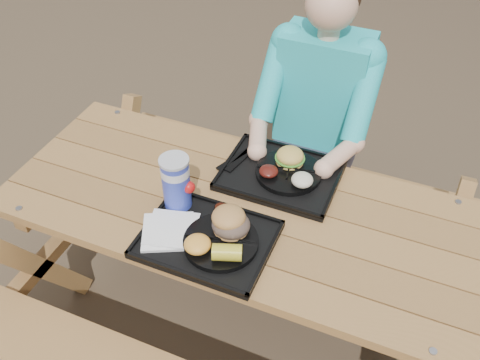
% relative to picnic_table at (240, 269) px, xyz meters
% --- Properties ---
extents(ground, '(60.00, 60.00, 0.00)m').
position_rel_picnic_table_xyz_m(ground, '(0.00, 0.00, -0.38)').
color(ground, '#999999').
rests_on(ground, ground).
extents(picnic_table, '(1.80, 1.49, 0.75)m').
position_rel_picnic_table_xyz_m(picnic_table, '(0.00, 0.00, 0.00)').
color(picnic_table, '#999999').
rests_on(picnic_table, ground).
extents(tray_near, '(0.45, 0.35, 0.02)m').
position_rel_picnic_table_xyz_m(tray_near, '(-0.04, -0.21, 0.39)').
color(tray_near, black).
rests_on(tray_near, picnic_table).
extents(tray_far, '(0.45, 0.35, 0.02)m').
position_rel_picnic_table_xyz_m(tray_far, '(0.08, 0.21, 0.39)').
color(tray_far, black).
rests_on(tray_far, picnic_table).
extents(plate_near, '(0.26, 0.26, 0.02)m').
position_rel_picnic_table_xyz_m(plate_near, '(0.02, -0.21, 0.41)').
color(plate_near, black).
rests_on(plate_near, tray_near).
extents(plate_far, '(0.26, 0.26, 0.02)m').
position_rel_picnic_table_xyz_m(plate_far, '(0.11, 0.22, 0.41)').
color(plate_far, black).
rests_on(plate_far, tray_far).
extents(napkin_stack, '(0.24, 0.24, 0.02)m').
position_rel_picnic_table_xyz_m(napkin_stack, '(-0.17, -0.24, 0.40)').
color(napkin_stack, white).
rests_on(napkin_stack, tray_near).
extents(soda_cup, '(0.10, 0.10, 0.20)m').
position_rel_picnic_table_xyz_m(soda_cup, '(-0.21, -0.10, 0.50)').
color(soda_cup, '#1628AB').
rests_on(soda_cup, tray_near).
extents(condiment_bbq, '(0.05, 0.05, 0.03)m').
position_rel_picnic_table_xyz_m(condiment_bbq, '(-0.04, -0.08, 0.41)').
color(condiment_bbq, black).
rests_on(condiment_bbq, tray_near).
extents(condiment_mustard, '(0.05, 0.05, 0.03)m').
position_rel_picnic_table_xyz_m(condiment_mustard, '(0.02, -0.08, 0.41)').
color(condiment_mustard, yellow).
rests_on(condiment_mustard, tray_near).
extents(sandwich, '(0.12, 0.12, 0.13)m').
position_rel_picnic_table_xyz_m(sandwich, '(0.03, -0.16, 0.48)').
color(sandwich, '#C28544').
rests_on(sandwich, plate_near).
extents(mac_cheese, '(0.09, 0.09, 0.05)m').
position_rel_picnic_table_xyz_m(mac_cheese, '(-0.04, -0.28, 0.44)').
color(mac_cheese, '#FFB743').
rests_on(mac_cheese, plate_near).
extents(corn_cob, '(0.12, 0.12, 0.06)m').
position_rel_picnic_table_xyz_m(corn_cob, '(0.07, -0.28, 0.44)').
color(corn_cob, yellow).
rests_on(corn_cob, plate_near).
extents(cutlery_far, '(0.07, 0.18, 0.01)m').
position_rel_picnic_table_xyz_m(cutlery_far, '(-0.09, 0.22, 0.40)').
color(cutlery_far, black).
rests_on(cutlery_far, tray_far).
extents(burger, '(0.11, 0.11, 0.10)m').
position_rel_picnic_table_xyz_m(burger, '(0.10, 0.26, 0.46)').
color(burger, gold).
rests_on(burger, plate_far).
extents(baked_beans, '(0.07, 0.07, 0.03)m').
position_rel_picnic_table_xyz_m(baked_beans, '(0.05, 0.16, 0.43)').
color(baked_beans, '#521610').
rests_on(baked_beans, plate_far).
extents(potato_salad, '(0.08, 0.08, 0.05)m').
position_rel_picnic_table_xyz_m(potato_salad, '(0.19, 0.16, 0.44)').
color(potato_salad, silver).
rests_on(potato_salad, plate_far).
extents(diner, '(0.48, 0.84, 1.28)m').
position_rel_picnic_table_xyz_m(diner, '(0.10, 0.69, 0.27)').
color(diner, '#1CB3C9').
rests_on(diner, ground).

